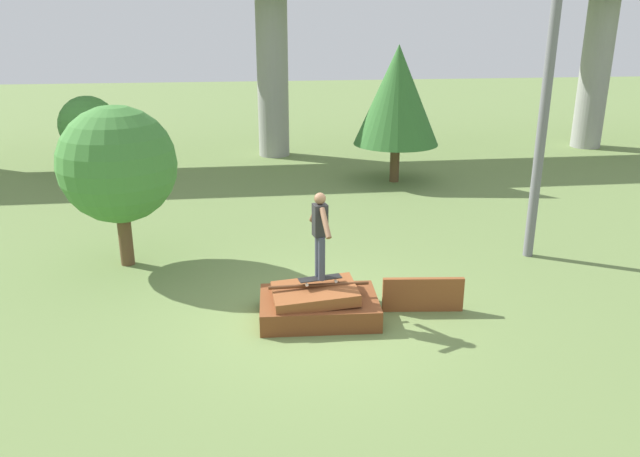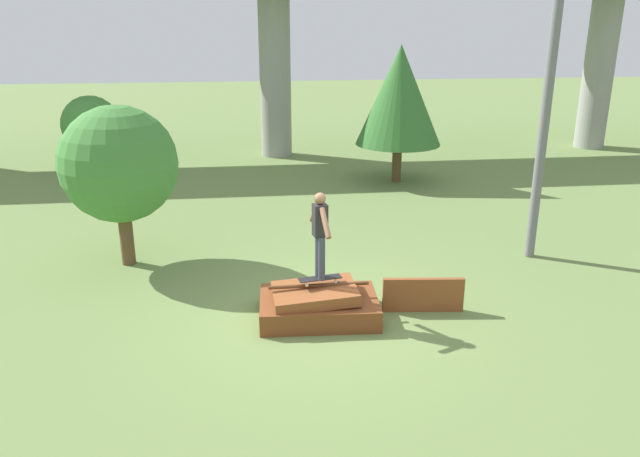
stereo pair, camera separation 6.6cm
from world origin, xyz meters
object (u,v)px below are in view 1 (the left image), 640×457
(skater, at_px, (320,231))
(tree_mid_back, at_px, (397,96))
(utility_pole, at_px, (549,72))
(tree_behind_right, at_px, (88,125))
(skateboard, at_px, (320,279))
(tree_behind_left, at_px, (118,165))

(skater, relative_size, tree_mid_back, 0.36)
(utility_pole, bearing_deg, tree_behind_right, 141.42)
(tree_behind_right, bearing_deg, utility_pole, -38.58)
(skater, relative_size, tree_behind_right, 0.59)
(utility_pole, distance_m, tree_mid_back, 6.73)
(skateboard, xyz_separation_m, tree_mid_back, (3.42, 8.74, 1.91))
(skateboard, relative_size, utility_pole, 0.10)
(utility_pole, xyz_separation_m, tree_behind_left, (-8.40, 0.58, -1.74))
(skater, xyz_separation_m, tree_mid_back, (3.42, 8.74, 1.06))
(tree_mid_back, bearing_deg, skater, -111.35)
(skater, xyz_separation_m, tree_behind_left, (-3.63, 2.84, 0.54))
(tree_behind_right, xyz_separation_m, tree_mid_back, (9.38, -2.08, 1.03))
(tree_behind_left, bearing_deg, tree_mid_back, 39.93)
(tree_behind_left, bearing_deg, utility_pole, -3.93)
(tree_behind_left, relative_size, tree_mid_back, 0.80)
(skateboard, height_order, utility_pole, utility_pole)
(skateboard, xyz_separation_m, skater, (0.00, 0.00, 0.85))
(utility_pole, relative_size, tree_behind_right, 2.96)
(skateboard, distance_m, skater, 0.85)
(tree_behind_left, bearing_deg, skater, -38.01)
(skater, bearing_deg, tree_behind_left, 141.99)
(utility_pole, distance_m, tree_behind_left, 8.60)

